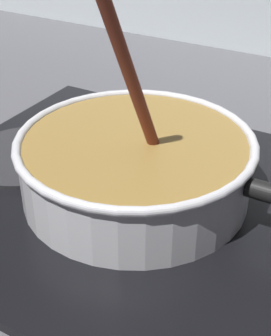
% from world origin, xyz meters
% --- Properties ---
extents(ground, '(2.40, 1.60, 0.04)m').
position_xyz_m(ground, '(0.00, 0.00, -0.02)').
color(ground, '#4C4C51').
extents(hob_plate, '(0.56, 0.48, 0.01)m').
position_xyz_m(hob_plate, '(0.06, 0.17, 0.01)').
color(hob_plate, black).
rests_on(hob_plate, ground).
extents(burner_ring, '(0.20, 0.20, 0.01)m').
position_xyz_m(burner_ring, '(0.06, 0.17, 0.02)').
color(burner_ring, '#592D0C').
rests_on(burner_ring, hob_plate).
extents(spare_burner, '(0.16, 0.16, 0.01)m').
position_xyz_m(spare_burner, '(-0.12, 0.17, 0.01)').
color(spare_burner, '#262628').
rests_on(spare_burner, hob_plate).
extents(cooking_pan, '(0.45, 0.29, 0.31)m').
position_xyz_m(cooking_pan, '(0.06, 0.17, 0.06)').
color(cooking_pan, silver).
rests_on(cooking_pan, hob_plate).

